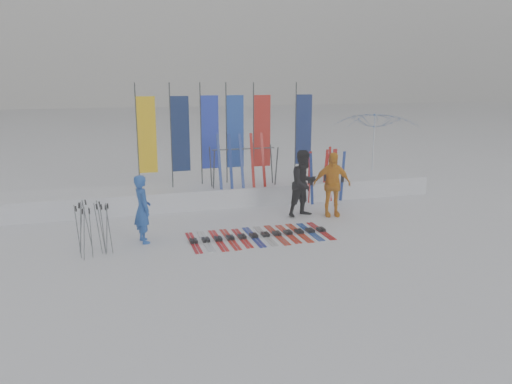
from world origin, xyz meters
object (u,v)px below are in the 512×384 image
object	(u,v)px
person_blue	(142,209)
person_black	(304,183)
person_yellow	(332,184)
tent_canopy	(375,148)
ski_rack	(244,161)
ski_row	(259,235)

from	to	relation	value
person_blue	person_black	xyz separation A→B (m)	(4.65, 1.11, 0.13)
person_blue	person_black	distance (m)	4.78
person_blue	person_yellow	world-z (taller)	person_yellow
tent_canopy	ski_rack	bearing A→B (deg)	-165.68
person_black	person_yellow	size ratio (longest dim) A/B	1.03
ski_row	person_blue	bearing A→B (deg)	171.60
person_yellow	ski_row	xyz separation A→B (m)	(-2.60, -1.32, -0.90)
tent_canopy	ski_rack	xyz separation A→B (m)	(-5.38, -1.37, -0.02)
person_black	person_blue	bearing A→B (deg)	176.84
person_yellow	tent_canopy	world-z (taller)	tent_canopy
person_blue	ski_row	world-z (taller)	person_blue
person_yellow	tent_canopy	size ratio (longest dim) A/B	0.60
person_black	person_yellow	bearing A→B (deg)	-31.88
ski_row	ski_rack	size ratio (longest dim) A/B	1.74
ski_row	tent_canopy	bearing A→B (deg)	38.55
tent_canopy	person_blue	bearing A→B (deg)	-153.86
tent_canopy	ski_row	bearing A→B (deg)	-141.45
person_black	tent_canopy	distance (m)	5.16
person_blue	tent_canopy	world-z (taller)	tent_canopy
person_blue	tent_canopy	bearing A→B (deg)	-76.62
ski_row	ski_rack	world-z (taller)	ski_rack
person_blue	ski_rack	bearing A→B (deg)	-61.69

